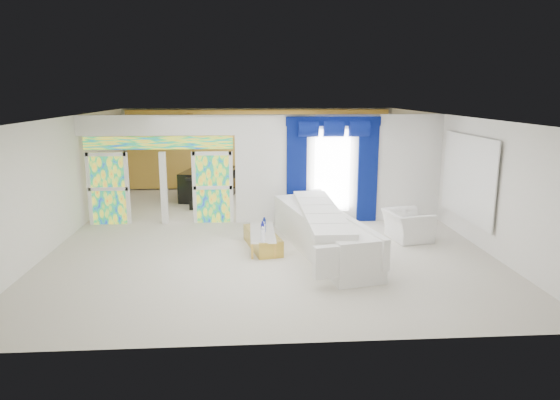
{
  "coord_description": "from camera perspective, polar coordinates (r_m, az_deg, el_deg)",
  "views": [
    {
      "loc": [
        -0.47,
        -12.62,
        3.62
      ],
      "look_at": [
        0.3,
        -1.2,
        1.1
      ],
      "focal_mm": 31.78,
      "sensor_mm": 36.0,
      "label": 1
    }
  ],
  "objects": [
    {
      "name": "coffee_table",
      "position": [
        11.71,
        -2.03,
        -4.63
      ],
      "size": [
        0.9,
        1.77,
        0.38
      ],
      "primitive_type": "cube",
      "rotation": [
        0.0,
        0.0,
        0.21
      ],
      "color": "gold",
      "rests_on": "ground"
    },
    {
      "name": "window_pane",
      "position": [
        13.89,
        6.02,
        3.36
      ],
      "size": [
        1.0,
        0.02,
        2.3
      ],
      "primitive_type": "cube",
      "color": "white",
      "rests_on": "dividing_wall"
    },
    {
      "name": "piano_bench",
      "position": [
        15.65,
        -8.71,
        -0.55
      ],
      "size": [
        0.92,
        0.51,
        0.29
      ],
      "primitive_type": "cube",
      "rotation": [
        0.0,
        0.0,
        -0.21
      ],
      "color": "black",
      "rests_on": "ground"
    },
    {
      "name": "stained_panel_right",
      "position": [
        13.9,
        -7.73,
        1.44
      ],
      "size": [
        0.95,
        0.04,
        2.0
      ],
      "primitive_type": "cube",
      "color": "#994C3F",
      "rests_on": "ground"
    },
    {
      "name": "dividing_wall",
      "position": [
        14.03,
        6.97,
        3.64
      ],
      "size": [
        5.7,
        0.18,
        3.0
      ],
      "primitive_type": "cube",
      "color": "white",
      "rests_on": "ground"
    },
    {
      "name": "wall_mirror",
      "position": [
        12.98,
        20.85,
        2.43
      ],
      "size": [
        0.04,
        2.7,
        1.9
      ],
      "primitive_type": "cube",
      "color": "white",
      "rests_on": "ground"
    },
    {
      "name": "dividing_header",
      "position": [
        13.85,
        -13.9,
        8.36
      ],
      "size": [
        4.3,
        0.18,
        0.55
      ],
      "primitive_type": "cube",
      "color": "white",
      "rests_on": "dividing_wall"
    },
    {
      "name": "blue_drape_right",
      "position": [
        14.08,
        10.06,
        3.15
      ],
      "size": [
        0.55,
        0.1,
        2.8
      ],
      "primitive_type": "cube",
      "color": "#031346",
      "rests_on": "ground"
    },
    {
      "name": "grand_piano",
      "position": [
        17.15,
        -8.32,
        1.77
      ],
      "size": [
        1.85,
        2.2,
        0.98
      ],
      "primitive_type": "cube",
      "rotation": [
        0.0,
        0.0,
        -0.21
      ],
      "color": "black",
      "rests_on": "ground"
    },
    {
      "name": "console_table",
      "position": [
        13.98,
        5.26,
        -1.86
      ],
      "size": [
        1.11,
        0.37,
        0.37
      ],
      "primitive_type": "cube",
      "rotation": [
        0.0,
        0.0,
        -0.02
      ],
      "color": "white",
      "rests_on": "ground"
    },
    {
      "name": "decanters",
      "position": [
        11.71,
        -1.96,
        -3.23
      ],
      "size": [
        0.16,
        0.94,
        0.23
      ],
      "color": "silver",
      "rests_on": "coffee_table"
    },
    {
      "name": "floor",
      "position": [
        13.13,
        -1.66,
        -3.59
      ],
      "size": [
        12.0,
        12.0,
        0.0
      ],
      "primitive_type": "plane",
      "color": "#B7AF9E",
      "rests_on": "ground"
    },
    {
      "name": "gold_curtains",
      "position": [
        18.64,
        -2.4,
        5.88
      ],
      "size": [
        9.7,
        0.12,
        2.9
      ],
      "primitive_type": "cube",
      "color": "gold",
      "rests_on": "ground"
    },
    {
      "name": "table_lamp",
      "position": [
        13.83,
        4.07,
        0.02
      ],
      "size": [
        0.36,
        0.36,
        0.58
      ],
      "primitive_type": "cylinder",
      "color": "white",
      "rests_on": "console_table"
    },
    {
      "name": "white_sofa",
      "position": [
        11.47,
        4.77,
        -3.74
      ],
      "size": [
        1.91,
        4.69,
        0.87
      ],
      "primitive_type": "cube",
      "rotation": [
        0.0,
        0.0,
        0.21
      ],
      "color": "white",
      "rests_on": "ground"
    },
    {
      "name": "armchair",
      "position": [
        12.7,
        14.44,
        -2.85
      ],
      "size": [
        1.14,
        1.25,
        0.72
      ],
      "primitive_type": "imported",
      "rotation": [
        0.0,
        0.0,
        1.74
      ],
      "color": "white",
      "rests_on": "ground"
    },
    {
      "name": "stained_transom",
      "position": [
        13.89,
        -13.79,
        6.4
      ],
      "size": [
        4.0,
        0.05,
        0.35
      ],
      "primitive_type": "cube",
      "color": "#994C3F",
      "rests_on": "dividing_header"
    },
    {
      "name": "chandelier",
      "position": [
        16.15,
        -10.48,
        8.77
      ],
      "size": [
        0.6,
        0.6,
        0.6
      ],
      "primitive_type": "sphere",
      "color": "gold",
      "rests_on": "ceiling"
    },
    {
      "name": "blue_drape_left",
      "position": [
        13.74,
        1.92,
        3.11
      ],
      "size": [
        0.55,
        0.1,
        2.8
      ],
      "primitive_type": "cube",
      "color": "#031346",
      "rests_on": "ground"
    },
    {
      "name": "stained_panel_left",
      "position": [
        14.38,
        -19.14,
        1.23
      ],
      "size": [
        0.95,
        0.04,
        2.0
      ],
      "primitive_type": "cube",
      "color": "#994C3F",
      "rests_on": "ground"
    },
    {
      "name": "tv_console",
      "position": [
        16.12,
        -18.3,
        0.4
      ],
      "size": [
        0.69,
        0.64,
        0.87
      ],
      "primitive_type": "cube",
      "rotation": [
        0.0,
        0.0,
        -0.17
      ],
      "color": "#A48C52",
      "rests_on": "ground"
    },
    {
      "name": "blue_pelmet",
      "position": [
        13.72,
        6.17,
        9.01
      ],
      "size": [
        2.6,
        0.12,
        0.25
      ],
      "primitive_type": "cube",
      "color": "#031346",
      "rests_on": "dividing_wall"
    }
  ]
}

